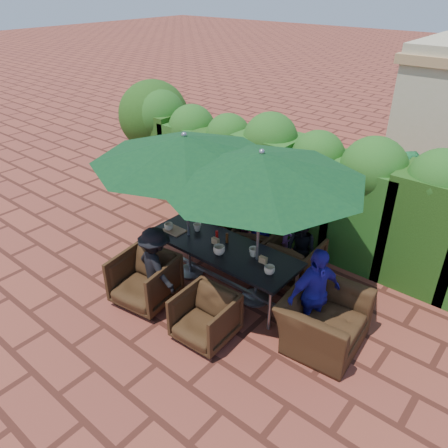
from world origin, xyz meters
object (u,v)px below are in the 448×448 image
Objects in this scene: dining_table at (222,250)px; umbrella_right at (261,167)px; chair_near_left at (144,278)px; chair_far_mid at (254,242)px; chair_far_left at (217,223)px; chair_far_right at (293,258)px; chair_end_right at (324,313)px; umbrella_left at (185,148)px; chair_near_right at (205,315)px.

dining_table is 1.66m from umbrella_right.
chair_far_mid is at bearing 64.32° from chair_near_left.
chair_far_left is 1.03× the size of chair_far_right.
chair_far_mid is 0.90× the size of chair_far_right.
chair_end_right reaches higher than chair_far_left.
dining_table is 1.19m from chair_far_right.
chair_near_left reaches higher than chair_far_right.
chair_far_left is at bearing -24.81° from chair_far_mid.
umbrella_left reaches higher than chair_near_right.
chair_far_right reaches higher than chair_near_right.
chair_near_left is at bearing 50.48° from chair_far_right.
chair_near_right is (1.48, -1.98, -0.05)m from chair_far_left.
chair_far_right is at bearing 43.25° from chair_end_right.
umbrella_left is 3.71× the size of chair_far_mid.
umbrella_left is 2.17m from chair_far_mid.
chair_far_left is (-1.53, 0.87, -1.78)m from umbrella_right.
chair_far_left is 1.12× the size of chair_near_right.
chair_far_right is at bearing 44.59° from chair_near_left.
chair_end_right is at bearing 33.87° from chair_near_right.
umbrella_left and umbrella_right have the same top height.
umbrella_right is at bearing 139.14° from chair_far_left.
chair_far_left is (-0.26, 1.01, -1.78)m from umbrella_left.
umbrella_right is (0.62, 0.07, 1.54)m from dining_table.
chair_near_right is at bearing -38.57° from umbrella_left.
umbrella_right reaches higher than chair_far_left.
chair_near_right reaches higher than chair_far_mid.
chair_far_right is 1.91m from chair_near_right.
dining_table is 2.20× the size of chair_end_right.
chair_near_left is at bearing 85.94° from chair_far_left.
chair_far_left is 2.47m from chair_near_right.
chair_far_left is (-0.91, 0.93, -0.24)m from dining_table.
chair_near_right is (0.62, -1.96, 0.01)m from chair_far_mid.
chair_near_left is at bearing -138.90° from umbrella_right.
chair_far_left is at bearing 123.82° from chair_near_right.
umbrella_right is 2.14m from chair_near_right.
chair_far_mid is (0.86, -0.01, -0.06)m from chair_far_left.
chair_near_left is (-1.28, -1.11, -1.78)m from umbrella_right.
chair_far_left is 1.69m from chair_far_right.
chair_end_right reaches higher than chair_far_right.
dining_table is 1.26m from chair_near_left.
chair_near_right is at bearing -61.32° from dining_table.
chair_far_right is at bearing 78.63° from umbrella_right.
chair_near_right is 0.67× the size of chair_end_right.
chair_near_right is (0.57, -1.04, -0.29)m from dining_table.
chair_far_left reaches higher than chair_near_right.
chair_near_left is 0.76× the size of chair_end_right.
umbrella_right reaches higher than chair_far_right.
chair_near_left is at bearing 105.68° from chair_end_right.
chair_near_right is at bearing -92.47° from umbrella_right.
chair_far_right is at bearing 151.76° from chair_far_mid.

